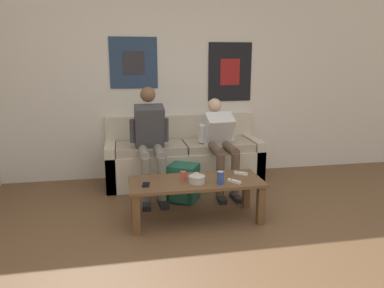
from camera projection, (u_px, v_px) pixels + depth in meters
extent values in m
plane|color=brown|center=(216.00, 284.00, 2.72)|extent=(18.00, 18.00, 0.00)
cube|color=silver|center=(167.00, 83.00, 5.00)|extent=(10.00, 0.05, 2.55)
cube|color=navy|center=(134.00, 63.00, 4.83)|extent=(0.61, 0.01, 0.65)
cube|color=#2D2D33|center=(134.00, 63.00, 4.82)|extent=(0.28, 0.01, 0.29)
cube|color=black|center=(230.00, 72.00, 5.09)|extent=(0.60, 0.01, 0.79)
cube|color=maroon|center=(230.00, 72.00, 5.09)|extent=(0.27, 0.01, 0.35)
cube|color=beige|center=(181.00, 146.00, 5.14)|extent=(1.99, 0.13, 0.85)
cube|color=beige|center=(185.00, 167.00, 4.85)|extent=(1.99, 0.57, 0.44)
cube|color=beige|center=(111.00, 166.00, 4.66)|extent=(0.12, 0.57, 0.56)
cube|color=beige|center=(254.00, 159.00, 5.01)|extent=(0.12, 0.57, 0.56)
cube|color=#B2A38E|center=(151.00, 148.00, 4.71)|extent=(0.86, 0.53, 0.10)
cube|color=#B2A38E|center=(218.00, 145.00, 4.87)|extent=(0.86, 0.53, 0.10)
cube|color=brown|center=(196.00, 182.00, 3.71)|extent=(1.32, 0.54, 0.03)
cube|color=brown|center=(134.00, 198.00, 3.85)|extent=(0.07, 0.07, 0.39)
cube|color=brown|center=(246.00, 190.00, 4.07)|extent=(0.07, 0.07, 0.39)
cube|color=brown|center=(136.00, 215.00, 3.44)|extent=(0.07, 0.07, 0.39)
cube|color=brown|center=(261.00, 205.00, 3.66)|extent=(0.07, 0.07, 0.39)
cylinder|color=gray|center=(144.00, 153.00, 4.25)|extent=(0.11, 0.43, 0.11)
cylinder|color=gray|center=(146.00, 181.00, 4.11)|extent=(0.10, 0.10, 0.51)
cube|color=#232328|center=(147.00, 205.00, 4.10)|extent=(0.11, 0.25, 0.05)
cylinder|color=gray|center=(160.00, 153.00, 4.29)|extent=(0.11, 0.43, 0.11)
cylinder|color=gray|center=(162.00, 180.00, 4.14)|extent=(0.10, 0.10, 0.51)
cube|color=#232328|center=(163.00, 204.00, 4.13)|extent=(0.11, 0.25, 0.05)
cube|color=#3F3F44|center=(149.00, 127.00, 4.48)|extent=(0.35, 0.34, 0.56)
sphere|color=brown|center=(148.00, 94.00, 4.48)|extent=(0.19, 0.19, 0.19)
cylinder|color=#3F3F44|center=(133.00, 131.00, 4.46)|extent=(0.08, 0.11, 0.29)
cylinder|color=#3F3F44|center=(165.00, 130.00, 4.53)|extent=(0.08, 0.11, 0.29)
cylinder|color=brown|center=(216.00, 150.00, 4.42)|extent=(0.11, 0.40, 0.11)
cylinder|color=brown|center=(220.00, 176.00, 4.29)|extent=(0.10, 0.10, 0.51)
cube|color=#232328|center=(221.00, 199.00, 4.28)|extent=(0.11, 0.25, 0.05)
cylinder|color=brown|center=(231.00, 149.00, 4.46)|extent=(0.11, 0.40, 0.11)
cylinder|color=brown|center=(235.00, 175.00, 4.32)|extent=(0.10, 0.10, 0.51)
cube|color=#232328|center=(236.00, 198.00, 4.31)|extent=(0.11, 0.25, 0.05)
cube|color=silver|center=(217.00, 130.00, 4.69)|extent=(0.38, 0.42, 0.46)
sphere|color=beige|center=(215.00, 105.00, 4.77)|extent=(0.18, 0.18, 0.18)
cylinder|color=silver|center=(202.00, 133.00, 4.68)|extent=(0.08, 0.13, 0.24)
cylinder|color=silver|center=(232.00, 132.00, 4.75)|extent=(0.08, 0.13, 0.24)
cube|color=#1E5642|center=(183.00, 182.00, 4.28)|extent=(0.41, 0.40, 0.42)
cube|color=#1E5642|center=(180.00, 194.00, 4.19)|extent=(0.24, 0.19, 0.19)
cylinder|color=#B7B2A8|center=(197.00, 179.00, 3.62)|extent=(0.15, 0.15, 0.07)
torus|color=#B7B2A8|center=(197.00, 176.00, 3.61)|extent=(0.16, 0.16, 0.02)
cylinder|color=#B24C42|center=(183.00, 176.00, 3.70)|extent=(0.06, 0.06, 0.09)
cylinder|color=black|center=(183.00, 171.00, 3.69)|extent=(0.00, 0.00, 0.01)
cylinder|color=#28479E|center=(220.00, 178.00, 3.59)|extent=(0.07, 0.07, 0.12)
cylinder|color=silver|center=(221.00, 172.00, 3.57)|extent=(0.06, 0.06, 0.00)
cube|color=white|center=(195.00, 175.00, 3.83)|extent=(0.10, 0.14, 0.02)
cylinder|color=#333842|center=(196.00, 173.00, 3.85)|extent=(0.01, 0.01, 0.00)
cube|color=white|center=(234.00, 181.00, 3.64)|extent=(0.12, 0.13, 0.02)
cylinder|color=#333842|center=(231.00, 179.00, 3.66)|extent=(0.01, 0.01, 0.00)
cube|color=white|center=(241.00, 173.00, 3.89)|extent=(0.13, 0.12, 0.02)
cylinder|color=#333842|center=(238.00, 171.00, 3.90)|extent=(0.01, 0.01, 0.00)
cube|color=black|center=(146.00, 185.00, 3.56)|extent=(0.09, 0.14, 0.01)
cube|color=black|center=(146.00, 184.00, 3.56)|extent=(0.08, 0.13, 0.00)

